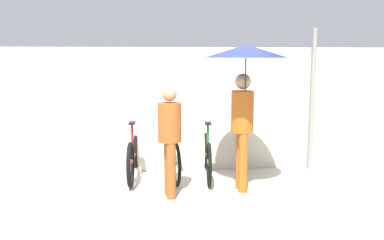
# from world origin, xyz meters

# --- Properties ---
(ground_plane) EXTENTS (30.00, 30.00, 0.00)m
(ground_plane) POSITION_xyz_m (0.00, 0.00, 0.00)
(ground_plane) COLOR #B7B2A8
(back_wall) EXTENTS (9.77, 0.12, 2.09)m
(back_wall) POSITION_xyz_m (0.00, 1.84, 1.04)
(back_wall) COLOR beige
(back_wall) RESTS_ON ground
(parked_bicycle_0) EXTENTS (0.44, 1.76, 1.07)m
(parked_bicycle_0) POSITION_xyz_m (-0.88, 1.44, 0.36)
(parked_bicycle_0) COLOR black
(parked_bicycle_0) RESTS_ON ground
(parked_bicycle_1) EXTENTS (0.44, 1.71, 1.07)m
(parked_bicycle_1) POSITION_xyz_m (-0.30, 1.44, 0.36)
(parked_bicycle_1) COLOR black
(parked_bicycle_1) RESTS_ON ground
(parked_bicycle_2) EXTENTS (0.44, 1.72, 1.06)m
(parked_bicycle_2) POSITION_xyz_m (0.30, 1.37, 0.35)
(parked_bicycle_2) COLOR black
(parked_bicycle_2) RESTS_ON ground
(parked_bicycle_3) EXTENTS (0.55, 1.75, 1.03)m
(parked_bicycle_3) POSITION_xyz_m (0.88, 1.44, 0.39)
(parked_bicycle_3) COLOR black
(parked_bicycle_3) RESTS_ON ground
(pedestrian_leading) EXTENTS (0.32, 0.32, 1.54)m
(pedestrian_leading) POSITION_xyz_m (-0.36, 0.42, 0.89)
(pedestrian_leading) COLOR #9E4C1E
(pedestrian_leading) RESTS_ON ground
(pedestrian_center) EXTENTS (1.14, 1.14, 2.10)m
(pedestrian_center) POSITION_xyz_m (0.69, 0.49, 1.70)
(pedestrian_center) COLOR #B25619
(pedestrian_center) RESTS_ON ground
(awning_pole) EXTENTS (0.07, 0.07, 2.40)m
(awning_pole) POSITION_xyz_m (2.11, 1.57, 1.20)
(awning_pole) COLOR gray
(awning_pole) RESTS_ON ground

